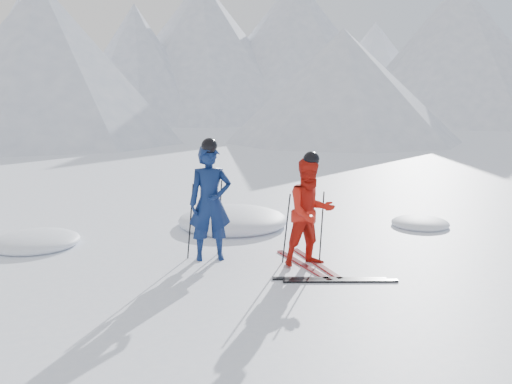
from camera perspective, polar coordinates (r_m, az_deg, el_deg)
name	(u,v)px	position (r m, az deg, el deg)	size (l,w,h in m)	color
ground	(356,251)	(9.74, 10.53, -6.17)	(160.00, 160.00, 0.00)	white
mountain_range	(171,43)	(44.62, -8.98, 15.24)	(106.15, 62.94, 15.53)	#B2BCD1
skier_blue	(210,203)	(8.95, -4.85, -1.15)	(0.70, 0.46, 1.92)	#0C1E4D
skier_red	(310,213)	(8.67, 5.74, -2.16)	(0.84, 0.66, 1.74)	red
pole_blue_left	(190,221)	(9.08, -6.92, -3.10)	(0.02, 0.02, 1.28)	black
pole_blue_right	(220,217)	(9.33, -3.84, -2.68)	(0.02, 0.02, 1.28)	black
pole_red_left	(286,228)	(8.82, 3.21, -3.85)	(0.02, 0.02, 1.16)	black
pole_red_right	(322,226)	(9.01, 6.93, -3.61)	(0.02, 0.02, 1.16)	black
ski_worn_left	(303,265)	(8.84, 4.95, -7.64)	(0.09, 1.70, 0.03)	black
ski_worn_right	(316,263)	(8.95, 6.32, -7.44)	(0.09, 1.70, 0.03)	black
ski_loose_a	(329,279)	(8.24, 7.73, -9.04)	(0.09, 1.70, 0.03)	black
ski_loose_b	(340,281)	(8.17, 8.88, -9.24)	(0.09, 1.70, 0.03)	black
snow_lumps	(242,231)	(10.97, -1.43, -4.13)	(10.35, 5.91, 0.51)	white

